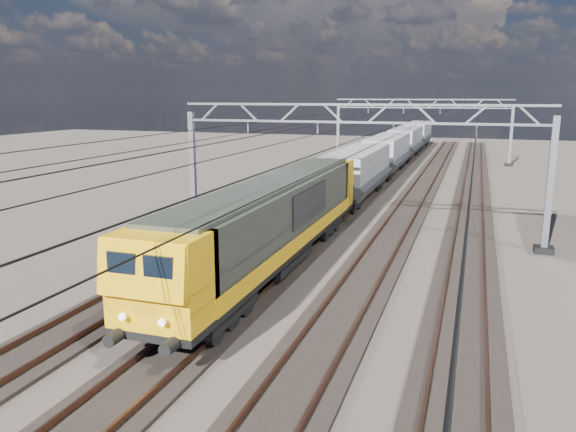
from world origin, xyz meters
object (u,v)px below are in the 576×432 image
(hopper_wagon_lead, at_px, (357,170))
(hopper_wagon_mid, at_px, (387,152))
(catenary_gantry_far, at_px, (421,128))
(hopper_wagon_fourth, at_px, (418,133))
(catenary_gantry_mid, at_px, (354,165))
(locomotive, at_px, (274,219))
(hopper_wagon_third, at_px, (406,140))

(hopper_wagon_lead, height_order, hopper_wagon_mid, same)
(catenary_gantry_far, distance_m, hopper_wagon_fourth, 17.60)
(catenary_gantry_mid, relative_size, locomotive, 0.94)
(hopper_wagon_mid, height_order, hopper_wagon_fourth, same)
(catenary_gantry_far, xyz_separation_m, hopper_wagon_lead, (-2.00, -25.19, -1.67))
(hopper_wagon_mid, distance_m, hopper_wagon_third, 14.20)
(locomotive, bearing_deg, hopper_wagon_third, 90.00)
(hopper_wagon_lead, xyz_separation_m, hopper_wagon_mid, (0.00, 14.20, 0.00))
(catenary_gantry_mid, distance_m, hopper_wagon_third, 39.30)
(hopper_wagon_lead, bearing_deg, hopper_wagon_third, 90.00)
(catenary_gantry_far, bearing_deg, hopper_wagon_fourth, 96.55)
(hopper_wagon_mid, relative_size, hopper_wagon_third, 1.00)
(catenary_gantry_mid, bearing_deg, locomotive, -106.20)
(catenary_gantry_far, bearing_deg, hopper_wagon_lead, -94.54)
(catenary_gantry_mid, bearing_deg, hopper_wagon_mid, 94.57)
(hopper_wagon_fourth, bearing_deg, catenary_gantry_mid, -87.86)
(catenary_gantry_far, height_order, hopper_wagon_fourth, catenary_gantry_far)
(catenary_gantry_mid, xyz_separation_m, hopper_wagon_lead, (-2.00, 10.81, -1.67))
(hopper_wagon_mid, bearing_deg, hopper_wagon_lead, -90.00)
(catenary_gantry_far, relative_size, hopper_wagon_fourth, 1.53)
(catenary_gantry_mid, height_order, hopper_wagon_third, catenary_gantry_mid)
(catenary_gantry_far, distance_m, hopper_wagon_lead, 25.32)
(catenary_gantry_mid, xyz_separation_m, hopper_wagon_third, (-2.00, 39.21, -1.67))
(catenary_gantry_mid, height_order, locomotive, catenary_gantry_mid)
(locomotive, relative_size, hopper_wagon_lead, 1.62)
(hopper_wagon_lead, bearing_deg, hopper_wagon_fourth, 90.00)
(catenary_gantry_mid, height_order, catenary_gantry_far, same)
(hopper_wagon_mid, bearing_deg, locomotive, -90.00)
(hopper_wagon_lead, bearing_deg, hopper_wagon_mid, 90.00)
(catenary_gantry_far, xyz_separation_m, locomotive, (-2.00, -42.89, -1.58))
(catenary_gantry_mid, bearing_deg, hopper_wagon_lead, 100.48)
(catenary_gantry_mid, distance_m, hopper_wagon_lead, 11.12)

